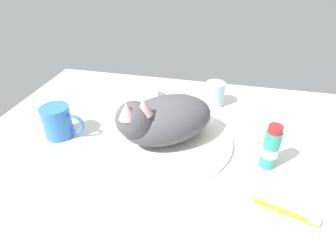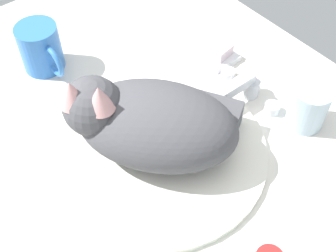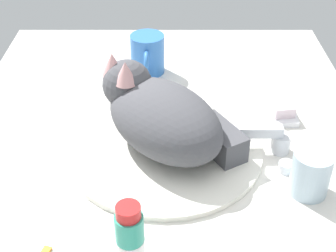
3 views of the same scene
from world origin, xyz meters
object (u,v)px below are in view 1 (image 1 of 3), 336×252
faucet (181,100)px  coffee_mug (58,122)px  cat (162,119)px  toothbrush (290,213)px  soap_bar (149,92)px  rinse_cup (215,94)px  toothpaste_bottle (271,148)px

faucet → coffee_mug: coffee_mug is taller
faucet → cat: bearing=-93.3°
toothbrush → soap_bar: bearing=134.5°
toothbrush → cat: bearing=149.6°
rinse_cup → toothpaste_bottle: (15.77, -28.69, 1.56)cm
cat → soap_bar: cat is taller
toothbrush → toothpaste_bottle: bearing=104.0°
toothpaste_bottle → rinse_cup: bearing=118.8°
soap_bar → toothpaste_bottle: (38.75, -28.34, 3.22)cm
cat → coffee_mug: size_ratio=2.45×
rinse_cup → soap_bar: (-22.97, -0.36, -1.66)cm
soap_bar → toothbrush: (42.44, -43.15, -1.77)cm
coffee_mug → rinse_cup: 50.41cm
cat → toothbrush: size_ratio=2.33×
faucet → toothbrush: bearing=-52.3°
coffee_mug → soap_bar: bearing=56.3°
toothpaste_bottle → toothbrush: size_ratio=0.92×
faucet → cat: size_ratio=0.47×
rinse_cup → toothpaste_bottle: 32.78cm
coffee_mug → soap_bar: coffee_mug is taller
soap_bar → toothpaste_bottle: 48.11cm
cat → soap_bar: bearing=113.7°
faucet → cat: cat is taller
faucet → toothbrush: 49.83cm
soap_bar → rinse_cup: bearing=0.9°
faucet → toothbrush: (30.47, -39.38, -1.99)cm
coffee_mug → soap_bar: (18.68, 28.04, -2.35)cm
cat → toothbrush: 37.38cm
faucet → rinse_cup: 11.84cm
toothbrush → faucet: bearing=127.7°
rinse_cup → toothpaste_bottle: bearing=-61.2°
cat → toothbrush: cat is taller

